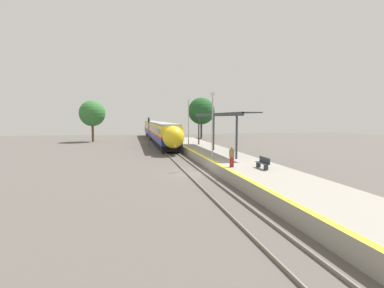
# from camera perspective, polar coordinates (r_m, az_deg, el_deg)

# --- Properties ---
(ground_plane) EXTENTS (120.00, 120.00, 0.00)m
(ground_plane) POSITION_cam_1_polar(r_m,az_deg,el_deg) (26.43, 0.28, -5.47)
(ground_plane) COLOR #56514C
(rail_left) EXTENTS (0.08, 90.00, 0.15)m
(rail_left) POSITION_cam_1_polar(r_m,az_deg,el_deg) (26.28, -1.26, -5.37)
(rail_left) COLOR slate
(rail_left) RESTS_ON ground_plane
(rail_right) EXTENTS (0.08, 90.00, 0.15)m
(rail_right) POSITION_cam_1_polar(r_m,az_deg,el_deg) (26.57, 1.81, -5.25)
(rail_right) COLOR slate
(rail_right) RESTS_ON ground_plane
(train) EXTENTS (2.90, 45.50, 3.95)m
(train) POSITION_cam_1_polar(r_m,az_deg,el_deg) (59.06, -6.52, 2.56)
(train) COLOR black
(train) RESTS_ON ground_plane
(platform_right) EXTENTS (5.04, 64.00, 0.94)m
(platform_right) POSITION_cam_1_polar(r_m,az_deg,el_deg) (27.51, 8.82, -4.13)
(platform_right) COLOR gray
(platform_right) RESTS_ON ground_plane
(platform_bench) EXTENTS (0.44, 1.77, 0.89)m
(platform_bench) POSITION_cam_1_polar(r_m,az_deg,el_deg) (23.52, 13.40, -3.44)
(platform_bench) COLOR #2D333D
(platform_bench) RESTS_ON platform_right
(person_waiting) EXTENTS (0.36, 0.22, 1.62)m
(person_waiting) POSITION_cam_1_polar(r_m,az_deg,el_deg) (23.72, 7.59, -2.40)
(person_waiting) COLOR maroon
(person_waiting) RESTS_ON platform_right
(railway_signal) EXTENTS (0.28, 0.28, 4.82)m
(railway_signal) POSITION_cam_1_polar(r_m,az_deg,el_deg) (50.07, -8.23, 2.84)
(railway_signal) COLOR #59595E
(railway_signal) RESTS_ON ground_plane
(lamppost_near) EXTENTS (0.36, 0.20, 6.24)m
(lamppost_near) POSITION_cam_1_polar(r_m,az_deg,el_deg) (28.06, 3.92, 4.28)
(lamppost_near) COLOR #9E9EA3
(lamppost_near) RESTS_ON platform_right
(lamppost_mid) EXTENTS (0.36, 0.20, 6.24)m
(lamppost_mid) POSITION_cam_1_polar(r_m,az_deg,el_deg) (39.33, -0.67, 4.52)
(lamppost_mid) COLOR #9E9EA3
(lamppost_mid) RESTS_ON platform_right
(station_canopy) EXTENTS (2.02, 18.67, 4.41)m
(station_canopy) POSITION_cam_1_polar(r_m,az_deg,el_deg) (35.96, 5.05, 5.42)
(station_canopy) COLOR #333842
(station_canopy) RESTS_ON platform_right
(background_tree_left) EXTENTS (5.08, 5.08, 8.18)m
(background_tree_left) POSITION_cam_1_polar(r_m,az_deg,el_deg) (62.48, -18.47, 5.54)
(background_tree_left) COLOR brown
(background_tree_left) RESTS_ON ground_plane
(background_tree_right) EXTENTS (6.17, 6.17, 9.39)m
(background_tree_right) POSITION_cam_1_polar(r_m,az_deg,el_deg) (69.51, 1.80, 6.29)
(background_tree_right) COLOR brown
(background_tree_right) RESTS_ON ground_plane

